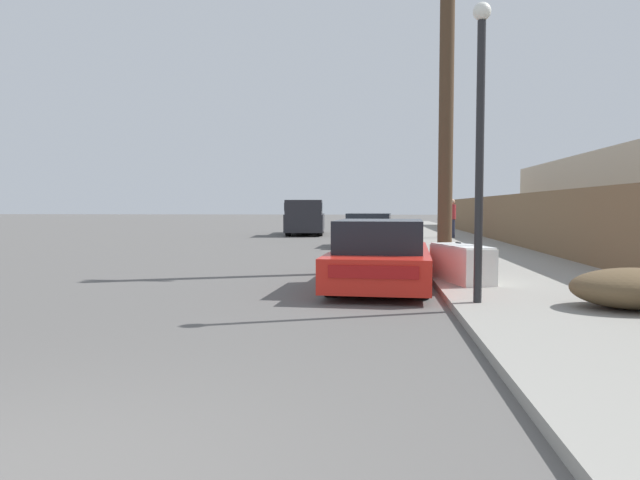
{
  "coord_description": "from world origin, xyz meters",
  "views": [
    {
      "loc": [
        2.07,
        -2.51,
        1.53
      ],
      "look_at": [
        0.71,
        11.6,
        0.71
      ],
      "focal_mm": 32.0,
      "sensor_mm": 36.0,
      "label": 1
    }
  ],
  "objects_px": {
    "car_parked_mid": "(369,230)",
    "utility_pole": "(446,87)",
    "parked_sports_car_red": "(381,256)",
    "street_lamp": "(480,129)",
    "discarded_fridge": "(461,263)",
    "pedestrian": "(452,218)",
    "pickup_truck": "(305,218)",
    "brush_pile": "(636,288)"
  },
  "relations": [
    {
      "from": "car_parked_mid",
      "to": "utility_pole",
      "type": "relative_size",
      "value": 0.52
    },
    {
      "from": "parked_sports_car_red",
      "to": "street_lamp",
      "type": "relative_size",
      "value": 1.09
    },
    {
      "from": "discarded_fridge",
      "to": "street_lamp",
      "type": "bearing_deg",
      "value": -109.57
    },
    {
      "from": "utility_pole",
      "to": "pedestrian",
      "type": "distance_m",
      "value": 13.25
    },
    {
      "from": "discarded_fridge",
      "to": "pickup_truck",
      "type": "distance_m",
      "value": 20.61
    },
    {
      "from": "pedestrian",
      "to": "parked_sports_car_red",
      "type": "bearing_deg",
      "value": -102.27
    },
    {
      "from": "car_parked_mid",
      "to": "pedestrian",
      "type": "relative_size",
      "value": 2.44
    },
    {
      "from": "discarded_fridge",
      "to": "utility_pole",
      "type": "xyz_separation_m",
      "value": [
        0.03,
        2.96,
        3.92
      ]
    },
    {
      "from": "utility_pole",
      "to": "street_lamp",
      "type": "bearing_deg",
      "value": -91.68
    },
    {
      "from": "utility_pole",
      "to": "street_lamp",
      "type": "relative_size",
      "value": 1.92
    },
    {
      "from": "utility_pole",
      "to": "pickup_truck",
      "type": "bearing_deg",
      "value": 107.88
    },
    {
      "from": "brush_pile",
      "to": "discarded_fridge",
      "type": "bearing_deg",
      "value": 125.78
    },
    {
      "from": "pedestrian",
      "to": "utility_pole",
      "type": "bearing_deg",
      "value": -98.3
    },
    {
      "from": "brush_pile",
      "to": "pedestrian",
      "type": "relative_size",
      "value": 1.0
    },
    {
      "from": "street_lamp",
      "to": "pedestrian",
      "type": "relative_size",
      "value": 2.45
    },
    {
      "from": "utility_pole",
      "to": "brush_pile",
      "type": "bearing_deg",
      "value": -71.2
    },
    {
      "from": "parked_sports_car_red",
      "to": "utility_pole",
      "type": "xyz_separation_m",
      "value": [
        1.56,
        2.99,
        3.8
      ]
    },
    {
      "from": "street_lamp",
      "to": "pickup_truck",
      "type": "bearing_deg",
      "value": 103.38
    },
    {
      "from": "parked_sports_car_red",
      "to": "utility_pole",
      "type": "bearing_deg",
      "value": 66.06
    },
    {
      "from": "car_parked_mid",
      "to": "pedestrian",
      "type": "xyz_separation_m",
      "value": [
        3.74,
        4.24,
        0.43
      ]
    },
    {
      "from": "car_parked_mid",
      "to": "brush_pile",
      "type": "xyz_separation_m",
      "value": [
        3.83,
        -14.15,
        -0.21
      ]
    },
    {
      "from": "brush_pile",
      "to": "street_lamp",
      "type": "bearing_deg",
      "value": 171.23
    },
    {
      "from": "street_lamp",
      "to": "pedestrian",
      "type": "height_order",
      "value": "street_lamp"
    },
    {
      "from": "pickup_truck",
      "to": "parked_sports_car_red",
      "type": "bearing_deg",
      "value": 96.88
    },
    {
      "from": "discarded_fridge",
      "to": "parked_sports_car_red",
      "type": "distance_m",
      "value": 1.53
    },
    {
      "from": "parked_sports_car_red",
      "to": "pedestrian",
      "type": "xyz_separation_m",
      "value": [
        3.41,
        15.68,
        0.45
      ]
    },
    {
      "from": "pedestrian",
      "to": "pickup_truck",
      "type": "bearing_deg",
      "value": 149.96
    },
    {
      "from": "discarded_fridge",
      "to": "brush_pile",
      "type": "bearing_deg",
      "value": -70.87
    },
    {
      "from": "brush_pile",
      "to": "pedestrian",
      "type": "height_order",
      "value": "pedestrian"
    },
    {
      "from": "car_parked_mid",
      "to": "street_lamp",
      "type": "bearing_deg",
      "value": -79.93
    },
    {
      "from": "discarded_fridge",
      "to": "utility_pole",
      "type": "bearing_deg",
      "value": 72.7
    },
    {
      "from": "discarded_fridge",
      "to": "car_parked_mid",
      "type": "relative_size",
      "value": 0.41
    },
    {
      "from": "street_lamp",
      "to": "pedestrian",
      "type": "xyz_separation_m",
      "value": [
        2.01,
        18.06,
        -1.63
      ]
    },
    {
      "from": "discarded_fridge",
      "to": "parked_sports_car_red",
      "type": "bearing_deg",
      "value": 164.51
    },
    {
      "from": "car_parked_mid",
      "to": "brush_pile",
      "type": "height_order",
      "value": "car_parked_mid"
    },
    {
      "from": "parked_sports_car_red",
      "to": "pickup_truck",
      "type": "bearing_deg",
      "value": 104.69
    },
    {
      "from": "car_parked_mid",
      "to": "pedestrian",
      "type": "distance_m",
      "value": 5.67
    },
    {
      "from": "car_parked_mid",
      "to": "utility_pole",
      "type": "xyz_separation_m",
      "value": [
        1.89,
        -8.45,
        3.78
      ]
    },
    {
      "from": "car_parked_mid",
      "to": "street_lamp",
      "type": "xyz_separation_m",
      "value": [
        1.73,
        -13.82,
        2.06
      ]
    },
    {
      "from": "street_lamp",
      "to": "pedestrian",
      "type": "distance_m",
      "value": 18.25
    },
    {
      "from": "parked_sports_car_red",
      "to": "pedestrian",
      "type": "height_order",
      "value": "pedestrian"
    },
    {
      "from": "car_parked_mid",
      "to": "pedestrian",
      "type": "bearing_deg",
      "value": 51.55
    }
  ]
}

